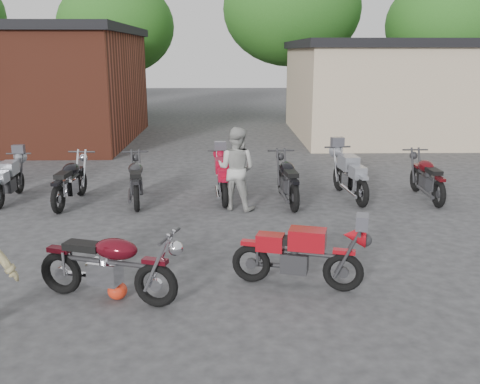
{
  "coord_description": "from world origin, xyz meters",
  "views": [
    {
      "loc": [
        0.7,
        -6.75,
        3.33
      ],
      "look_at": [
        0.9,
        2.5,
        0.9
      ],
      "focal_mm": 40.0,
      "sensor_mm": 36.0,
      "label": 1
    }
  ],
  "objects_px": {
    "sportbike": "(299,252)",
    "row_bike_4": "(223,176)",
    "helmet": "(118,291)",
    "row_bike_2": "(70,179)",
    "row_bike_1": "(8,178)",
    "row_bike_6": "(350,173)",
    "vintage_motorcycle": "(109,261)",
    "row_bike_5": "(288,177)",
    "row_bike_3": "(136,178)",
    "row_bike_7": "(427,175)",
    "person_light": "(236,169)"
  },
  "relations": [
    {
      "from": "sportbike",
      "to": "row_bike_7",
      "type": "bearing_deg",
      "value": 68.6
    },
    {
      "from": "sportbike",
      "to": "row_bike_3",
      "type": "bearing_deg",
      "value": 139.51
    },
    {
      "from": "sportbike",
      "to": "row_bike_4",
      "type": "height_order",
      "value": "row_bike_4"
    },
    {
      "from": "row_bike_2",
      "to": "row_bike_6",
      "type": "xyz_separation_m",
      "value": [
        6.38,
        0.33,
        0.02
      ]
    },
    {
      "from": "vintage_motorcycle",
      "to": "row_bike_2",
      "type": "relative_size",
      "value": 1.0
    },
    {
      "from": "row_bike_4",
      "to": "row_bike_1",
      "type": "bearing_deg",
      "value": 86.24
    },
    {
      "from": "row_bike_3",
      "to": "row_bike_1",
      "type": "bearing_deg",
      "value": 76.61
    },
    {
      "from": "person_light",
      "to": "row_bike_5",
      "type": "xyz_separation_m",
      "value": [
        1.17,
        0.48,
        -0.31
      ]
    },
    {
      "from": "vintage_motorcycle",
      "to": "row_bike_5",
      "type": "height_order",
      "value": "row_bike_5"
    },
    {
      "from": "vintage_motorcycle",
      "to": "helmet",
      "type": "bearing_deg",
      "value": 44.24
    },
    {
      "from": "person_light",
      "to": "row_bike_4",
      "type": "height_order",
      "value": "person_light"
    },
    {
      "from": "sportbike",
      "to": "row_bike_3",
      "type": "relative_size",
      "value": 0.94
    },
    {
      "from": "row_bike_2",
      "to": "row_bike_7",
      "type": "distance_m",
      "value": 8.16
    },
    {
      "from": "vintage_motorcycle",
      "to": "row_bike_6",
      "type": "bearing_deg",
      "value": 67.03
    },
    {
      "from": "helmet",
      "to": "person_light",
      "type": "xyz_separation_m",
      "value": [
        1.72,
        4.39,
        0.77
      ]
    },
    {
      "from": "helmet",
      "to": "row_bike_1",
      "type": "xyz_separation_m",
      "value": [
        -3.5,
        5.18,
        0.41
      ]
    },
    {
      "from": "sportbike",
      "to": "row_bike_6",
      "type": "relative_size",
      "value": 0.9
    },
    {
      "from": "row_bike_1",
      "to": "row_bike_6",
      "type": "bearing_deg",
      "value": -92.19
    },
    {
      "from": "row_bike_3",
      "to": "row_bike_7",
      "type": "height_order",
      "value": "row_bike_3"
    },
    {
      "from": "row_bike_4",
      "to": "row_bike_6",
      "type": "height_order",
      "value": "row_bike_6"
    },
    {
      "from": "person_light",
      "to": "row_bike_3",
      "type": "xyz_separation_m",
      "value": [
        -2.26,
        0.57,
        -0.33
      ]
    },
    {
      "from": "helmet",
      "to": "row_bike_1",
      "type": "distance_m",
      "value": 6.26
    },
    {
      "from": "row_bike_1",
      "to": "row_bike_4",
      "type": "xyz_separation_m",
      "value": [
        4.91,
        0.02,
        0.02
      ]
    },
    {
      "from": "row_bike_5",
      "to": "person_light",
      "type": "bearing_deg",
      "value": 107.53
    },
    {
      "from": "vintage_motorcycle",
      "to": "row_bike_3",
      "type": "bearing_deg",
      "value": 112.64
    },
    {
      "from": "vintage_motorcycle",
      "to": "person_light",
      "type": "relative_size",
      "value": 1.12
    },
    {
      "from": "row_bike_5",
      "to": "vintage_motorcycle",
      "type": "bearing_deg",
      "value": 144.21
    },
    {
      "from": "helmet",
      "to": "row_bike_4",
      "type": "bearing_deg",
      "value": 74.76
    },
    {
      "from": "row_bike_6",
      "to": "row_bike_1",
      "type": "bearing_deg",
      "value": 82.48
    },
    {
      "from": "row_bike_1",
      "to": "sportbike",
      "type": "bearing_deg",
      "value": -130.97
    },
    {
      "from": "vintage_motorcycle",
      "to": "row_bike_3",
      "type": "height_order",
      "value": "vintage_motorcycle"
    },
    {
      "from": "person_light",
      "to": "vintage_motorcycle",
      "type": "bearing_deg",
      "value": 91.48
    },
    {
      "from": "row_bike_4",
      "to": "row_bike_2",
      "type": "bearing_deg",
      "value": 91.44
    },
    {
      "from": "row_bike_1",
      "to": "row_bike_5",
      "type": "height_order",
      "value": "row_bike_5"
    },
    {
      "from": "row_bike_6",
      "to": "row_bike_7",
      "type": "distance_m",
      "value": 1.78
    },
    {
      "from": "row_bike_4",
      "to": "sportbike",
      "type": "bearing_deg",
      "value": -170.72
    },
    {
      "from": "row_bike_2",
      "to": "row_bike_3",
      "type": "bearing_deg",
      "value": -82.67
    },
    {
      "from": "person_light",
      "to": "row_bike_6",
      "type": "bearing_deg",
      "value": -139.35
    },
    {
      "from": "helmet",
      "to": "row_bike_2",
      "type": "bearing_deg",
      "value": 112.35
    },
    {
      "from": "vintage_motorcycle",
      "to": "row_bike_2",
      "type": "distance_m",
      "value": 5.28
    },
    {
      "from": "sportbike",
      "to": "vintage_motorcycle",
      "type": "bearing_deg",
      "value": -156.13
    },
    {
      "from": "sportbike",
      "to": "row_bike_7",
      "type": "distance_m",
      "value": 5.97
    },
    {
      "from": "row_bike_2",
      "to": "vintage_motorcycle",
      "type": "bearing_deg",
      "value": -154.81
    },
    {
      "from": "sportbike",
      "to": "row_bike_6",
      "type": "height_order",
      "value": "row_bike_6"
    },
    {
      "from": "vintage_motorcycle",
      "to": "row_bike_2",
      "type": "bearing_deg",
      "value": 128.75
    },
    {
      "from": "row_bike_2",
      "to": "helmet",
      "type": "bearing_deg",
      "value": -153.83
    },
    {
      "from": "vintage_motorcycle",
      "to": "row_bike_7",
      "type": "distance_m",
      "value": 8.09
    },
    {
      "from": "helmet",
      "to": "row_bike_4",
      "type": "xyz_separation_m",
      "value": [
        1.42,
        5.2,
        0.43
      ]
    },
    {
      "from": "row_bike_3",
      "to": "row_bike_5",
      "type": "distance_m",
      "value": 3.43
    },
    {
      "from": "helmet",
      "to": "row_bike_5",
      "type": "distance_m",
      "value": 5.68
    }
  ]
}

